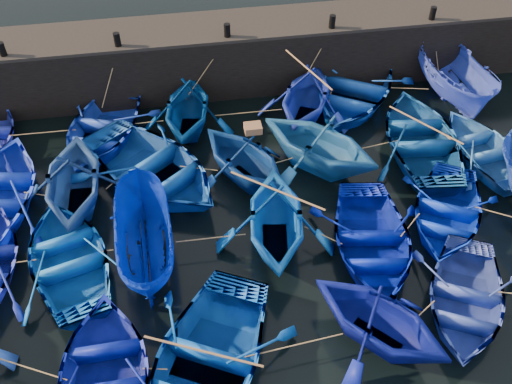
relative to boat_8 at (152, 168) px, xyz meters
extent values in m
plane|color=black|center=(3.20, -5.00, -0.59)|extent=(120.00, 120.00, 0.00)
cube|color=black|center=(3.20, 5.50, 0.66)|extent=(26.00, 2.50, 2.50)
cube|color=black|center=(3.20, 5.50, 1.97)|extent=(26.00, 2.50, 0.12)
cylinder|color=black|center=(-4.80, 4.60, 2.28)|extent=(0.24, 0.24, 0.50)
cylinder|color=black|center=(-0.80, 4.60, 2.28)|extent=(0.24, 0.24, 0.50)
cylinder|color=black|center=(3.20, 4.60, 2.28)|extent=(0.24, 0.24, 0.50)
cylinder|color=black|center=(7.20, 4.60, 2.28)|extent=(0.24, 0.24, 0.50)
cylinder|color=black|center=(11.20, 4.60, 2.28)|extent=(0.24, 0.24, 0.50)
imported|color=#1534C6|center=(-1.75, 2.60, -0.08)|extent=(5.01, 5.87, 1.03)
imported|color=navy|center=(1.40, 2.60, 0.45)|extent=(4.06, 4.50, 2.08)
imported|color=#172CA8|center=(5.83, 2.56, 0.49)|extent=(5.03, 5.28, 2.17)
imported|color=#1041A5|center=(7.95, 3.39, 0.01)|extent=(6.60, 7.12, 1.20)
imported|color=blue|center=(11.77, 2.91, 0.43)|extent=(2.14, 5.34, 2.04)
imported|color=navy|center=(-2.42, -0.71, 0.54)|extent=(3.75, 4.34, 2.27)
imported|color=#0C439A|center=(0.00, 0.00, 0.00)|extent=(6.76, 7.03, 1.19)
imported|color=navy|center=(3.03, -0.42, 0.43)|extent=(4.90, 5.07, 2.05)
imported|color=#18588F|center=(5.63, -0.22, 0.56)|extent=(5.78, 5.77, 2.31)
imported|color=navy|center=(9.48, 0.07, -0.04)|extent=(4.42, 5.77, 1.11)
imported|color=blue|center=(11.48, -0.73, -0.15)|extent=(3.68, 4.71, 0.89)
imported|color=blue|center=(-2.53, -3.33, -0.11)|extent=(4.51, 5.44, 0.98)
imported|color=#001DA2|center=(-0.35, -3.33, 0.27)|extent=(1.81, 4.52, 1.73)
imported|color=blue|center=(3.52, -3.37, 0.51)|extent=(4.18, 4.67, 2.20)
imported|color=#001197|center=(6.25, -4.22, -0.10)|extent=(4.12, 5.27, 1.00)
imported|color=#0424D4|center=(8.93, -3.43, -0.14)|extent=(4.89, 5.35, 0.91)
imported|color=#06138C|center=(-1.41, -7.24, -0.10)|extent=(3.45, 4.78, 0.98)
imported|color=#033CA8|center=(0.97, -7.36, -0.04)|extent=(5.89, 6.53, 1.11)
imported|color=#071283|center=(5.45, -7.12, 0.42)|extent=(5.07, 5.10, 2.03)
imported|color=#263C9A|center=(8.14, -6.56, -0.15)|extent=(4.70, 5.24, 0.89)
cube|color=brown|center=(3.33, -0.42, 1.57)|extent=(0.54, 0.45, 0.24)
cylinder|color=tan|center=(-3.82, 2.62, -0.04)|extent=(2.33, 0.08, 0.04)
cylinder|color=tan|center=(-0.18, 2.60, -0.04)|extent=(1.35, 0.04, 0.04)
cylinder|color=tan|center=(3.61, 2.58, -0.04)|extent=(2.63, 0.07, 0.04)
cylinder|color=tan|center=(6.89, 2.98, -0.04)|extent=(0.36, 0.84, 0.04)
cylinder|color=tan|center=(9.86, 3.15, -0.04)|extent=(2.03, 0.52, 0.04)
cylinder|color=tan|center=(-3.71, -0.57, -0.04)|extent=(0.79, 0.32, 0.04)
cylinder|color=tan|center=(-1.21, -0.36, -0.04)|extent=(0.65, 0.74, 0.04)
cylinder|color=tan|center=(1.52, -0.21, -0.04)|extent=(1.25, 0.46, 0.04)
cylinder|color=tan|center=(4.33, -0.32, -0.04)|extent=(0.81, 0.24, 0.04)
cylinder|color=tan|center=(7.56, -0.08, -0.04)|extent=(2.05, 0.33, 0.04)
cylinder|color=tan|center=(10.48, -0.33, -0.04)|extent=(0.23, 0.81, 0.04)
cylinder|color=tan|center=(-3.77, -3.33, -0.04)|extent=(0.69, 0.04, 0.04)
cylinder|color=tan|center=(-1.44, -3.33, -0.04)|extent=(0.38, 0.04, 0.04)
cylinder|color=tan|center=(1.58, -3.35, -0.04)|extent=(2.07, 0.08, 0.04)
cylinder|color=tan|center=(4.89, -3.79, -0.04)|extent=(0.96, 0.88, 0.04)
cylinder|color=tan|center=(7.59, -3.82, -0.04)|extent=(0.90, 0.82, 0.04)
cylinder|color=tan|center=(10.40, -3.79, -0.04)|extent=(1.14, 0.75, 0.04)
cylinder|color=tan|center=(-3.37, -6.70, -0.04)|extent=(2.13, 1.10, 0.04)
cylinder|color=tan|center=(-0.22, -7.30, -0.04)|extent=(0.59, 0.16, 0.04)
cylinder|color=tan|center=(3.21, -7.24, -0.04)|extent=(2.68, 0.28, 0.04)
cylinder|color=tan|center=(6.80, -6.84, -0.04)|extent=(0.91, 0.59, 0.04)
cylinder|color=tan|center=(-1.28, 4.15, 0.99)|extent=(0.99, 0.75, 2.09)
cylinder|color=tan|center=(2.30, 4.15, 0.99)|extent=(1.84, 0.75, 2.09)
cylinder|color=tan|center=(6.51, 4.13, 0.99)|extent=(1.41, 0.79, 2.09)
cylinder|color=tan|center=(7.58, 4.55, 0.99)|extent=(0.79, 0.13, 2.08)
cylinder|color=tan|center=(11.48, 4.31, 0.99)|extent=(0.62, 0.44, 2.08)
cylinder|color=#99724C|center=(5.83, 2.56, 1.61)|extent=(1.08, 2.84, 0.06)
cylinder|color=#99724C|center=(9.48, 0.07, 0.55)|extent=(1.77, 2.49, 0.06)
cylinder|color=#99724C|center=(3.52, -3.37, 1.63)|extent=(2.34, 1.97, 0.06)
cylinder|color=#99724C|center=(0.97, -7.36, 0.55)|extent=(2.74, 1.32, 0.06)
camera|label=1|loc=(1.06, -14.47, 12.73)|focal=40.00mm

